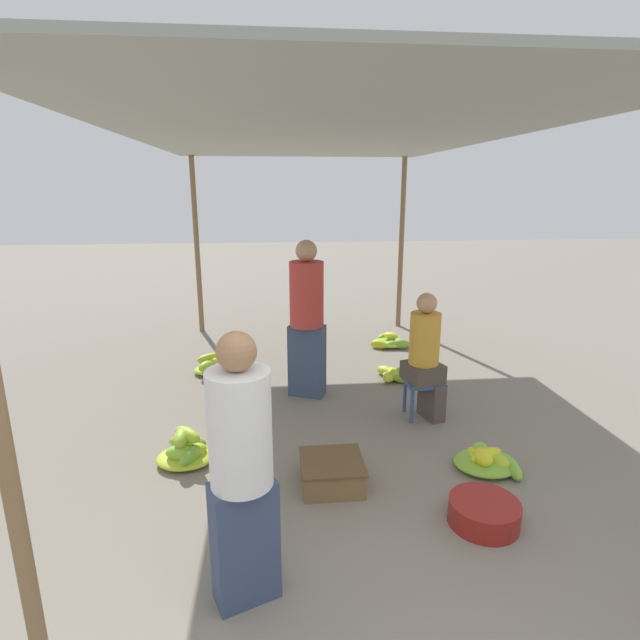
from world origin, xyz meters
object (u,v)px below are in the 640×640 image
Objects in this scene: banana_pile_left_0 at (186,450)px; crate_near at (332,472)px; basin_black at (484,513)px; banana_pile_right_2 at (391,342)px; banana_pile_right_1 at (487,461)px; banana_pile_left_1 at (238,379)px; banana_pile_left_2 at (210,366)px; vendor_seated at (426,355)px; shopper_walking_mid at (307,317)px; stool at (422,387)px; banana_pile_right_0 at (396,374)px; vendor_foreground at (242,469)px.

banana_pile_left_0 is 1.28m from crate_near.
banana_pile_right_2 is at bearing 85.72° from basin_black.
basin_black is at bearing -115.12° from banana_pile_right_1.
banana_pile_left_2 is at bearing 130.17° from banana_pile_left_1.
shopper_walking_mid is at bearing 148.94° from vendor_seated.
banana_pile_left_0 is at bearing -129.62° from banana_pile_right_2.
basin_black is 0.28× the size of shopper_walking_mid.
banana_pile_right_1 is at bearing -75.04° from stool.
basin_black is 3.88m from banana_pile_left_2.
basin_black is 0.95× the size of banana_pile_right_0.
vendor_foreground reaches higher than crate_near.
banana_pile_right_2 is at bearing 79.30° from banana_pile_right_0.
shopper_walking_mid is (-1.12, -0.36, 0.85)m from banana_pile_right_0.
crate_near is (0.86, -2.15, 0.02)m from banana_pile_left_1.
banana_pile_right_0 is (2.25, 1.71, -0.05)m from banana_pile_left_0.
banana_pile_left_2 is 2.69m from banana_pile_right_2.
vendor_seated is 1.65m from crate_near.
vendor_foreground is 0.91× the size of shopper_walking_mid.
banana_pile_left_2 is 2.33m from banana_pile_right_0.
shopper_walking_mid reaches higher than banana_pile_right_1.
banana_pile_left_1 is 1.14× the size of banana_pile_right_0.
vendor_seated is at bearing 16.34° from banana_pile_left_0.
vendor_foreground reaches higher than stool.
banana_pile_left_2 is 1.63m from shopper_walking_mid.
banana_pile_left_1 is at bearing 151.91° from stool.
banana_pile_left_0 is 0.82× the size of banana_pile_right_1.
stool is 2.38m from banana_pile_right_2.
vendor_seated reaches higher than banana_pile_right_1.
vendor_foreground is 2.66× the size of banana_pile_right_2.
vendor_foreground is at bearing -85.71° from banana_pile_left_1.
shopper_walking_mid is (0.80, -0.34, 0.82)m from banana_pile_left_1.
banana_pile_right_2 is (2.17, 1.33, -0.02)m from banana_pile_left_1.
vendor_seated is at bearing -89.01° from banana_pile_right_0.
vendor_seated is at bearing -16.27° from stool.
vendor_foreground is 1.43m from crate_near.
banana_pile_left_2 is at bearing 91.09° from banana_pile_left_0.
banana_pile_left_0 is at bearing -163.41° from stool.
basin_black is 4.06m from banana_pile_right_2.
basin_black is at bearing -94.28° from banana_pile_right_2.
crate_near is 1.97m from shopper_walking_mid.
banana_pile_left_0 is (-2.27, -0.67, -0.56)m from vendor_seated.
banana_pile_right_1 is at bearing 31.25° from vendor_foreground.
shopper_walking_mid is at bearing -162.11° from banana_pile_right_0.
banana_pile_left_2 is at bearing 169.46° from banana_pile_right_0.
banana_pile_right_0 is at bearing -10.54° from banana_pile_left_2.
banana_pile_right_1 is (2.52, -0.33, -0.05)m from banana_pile_left_0.
basin_black is at bearing -54.73° from banana_pile_left_2.
banana_pile_left_0 is at bearing -163.66° from vendor_seated.
banana_pile_left_1 is 1.20m from shopper_walking_mid.
crate_near is (0.62, 1.06, -0.72)m from vendor_foreground.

